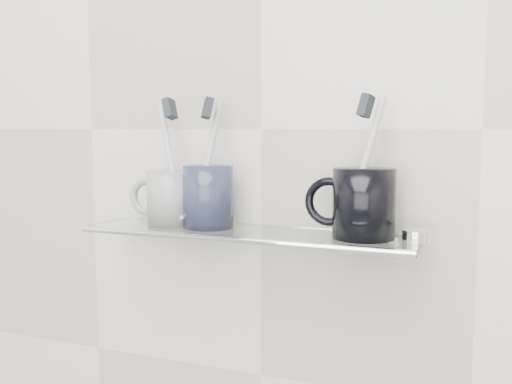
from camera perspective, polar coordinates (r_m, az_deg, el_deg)
The scene contains 18 objects.
wall_back at distance 0.89m, azimuth 0.55°, elevation 6.32°, with size 2.50×2.50×0.00m, color silver.
shelf_glass at distance 0.85m, azimuth -0.95°, elevation -4.14°, with size 0.50×0.12×0.01m, color silver.
shelf_rail at distance 0.80m, azimuth -2.49°, elevation -4.82°, with size 0.01×0.01×0.50m, color silver.
bracket_left at distance 0.99m, azimuth -11.27°, elevation -3.43°, with size 0.02×0.02×0.03m, color silver.
bracket_right at distance 0.84m, azimuth 13.72°, elevation -5.17°, with size 0.02×0.02×0.03m, color silver.
mug_left at distance 0.90m, azimuth -8.47°, elevation -0.62°, with size 0.08×0.08×0.08m, color silver.
mug_left_handle at distance 0.92m, azimuth -10.82°, elevation -0.50°, with size 0.06×0.06×0.01m, color silver.
toothbrush_left at distance 0.90m, azimuth -8.53°, elevation 3.12°, with size 0.01×0.01×0.19m, color #B1BCC0.
bristles_left at distance 0.90m, azimuth -8.62°, elevation 8.24°, with size 0.01×0.02×0.03m, color #20242A.
mug_center at distance 0.87m, azimuth -4.79°, elevation -0.46°, with size 0.08×0.08×0.10m, color black.
mug_center_handle at distance 0.89m, azimuth -7.35°, elevation -0.33°, with size 0.07×0.07×0.01m, color black.
toothbrush_center at distance 0.87m, azimuth -4.82°, elevation 3.06°, with size 0.01×0.01×0.19m, color #ACACAC.
bristles_center at distance 0.87m, azimuth -4.87°, elevation 8.36°, with size 0.01×0.02×0.03m, color #20242A.
mug_right at distance 0.80m, azimuth 10.72°, elevation -1.13°, with size 0.09×0.09×0.10m, color black.
mug_right_handle at distance 0.81m, azimuth 7.31°, elevation -0.98°, with size 0.07×0.07×0.01m, color black.
toothbrush_right at distance 0.79m, azimuth 10.80°, elevation 2.67°, with size 0.01×0.01×0.19m, color beige.
bristles_right at distance 0.79m, azimuth 10.92°, elevation 8.47°, with size 0.01×0.02×0.03m, color #20242A.
chrome_cap at distance 0.79m, azimuth 15.76°, elevation -4.23°, with size 0.04×0.04×0.02m, color silver.
Camera 1 is at (0.32, 0.27, 1.25)m, focal length 40.00 mm.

